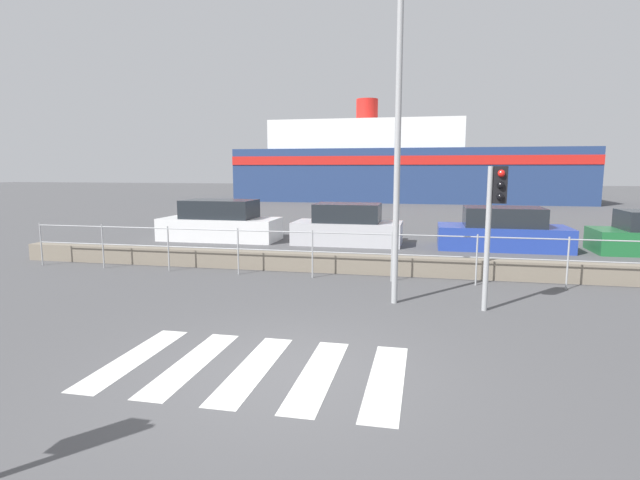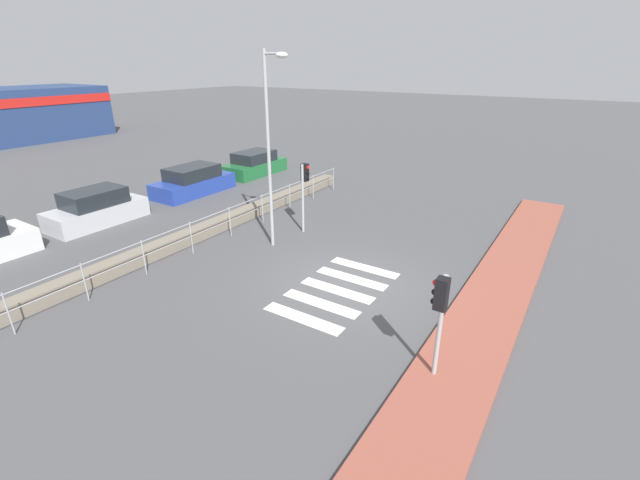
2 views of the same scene
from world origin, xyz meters
The scene contains 10 objects.
ground_plane centered at (0.00, 0.00, 0.00)m, with size 160.00×160.00×0.00m, color #4C4C4F.
crosswalk centered at (-0.49, 0.00, 0.00)m, with size 4.05×2.40×0.01m.
seawall centered at (0.00, 6.59, 0.24)m, with size 19.48×0.55×0.48m.
harbor_fence centered at (0.00, 5.71, 0.79)m, with size 17.57×0.04×1.20m.
traffic_light_far centered at (3.00, 3.57, 2.01)m, with size 0.34×0.32×2.74m.
streetlamp centered at (1.17, 3.63, 4.10)m, with size 0.32×0.97×6.73m.
ferry_boat centered at (-0.67, 36.37, 2.81)m, with size 27.85×7.23×8.41m.
parked_car_white centered at (-5.89, 11.46, 0.65)m, with size 4.44×1.80×1.52m.
parked_car_silver centered at (-1.00, 11.46, 0.62)m, with size 3.84×1.76×1.46m.
parked_car_blue centered at (4.28, 11.46, 0.60)m, with size 4.23×1.88×1.41m.
Camera 1 is at (1.76, -6.12, 2.69)m, focal length 28.00 mm.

